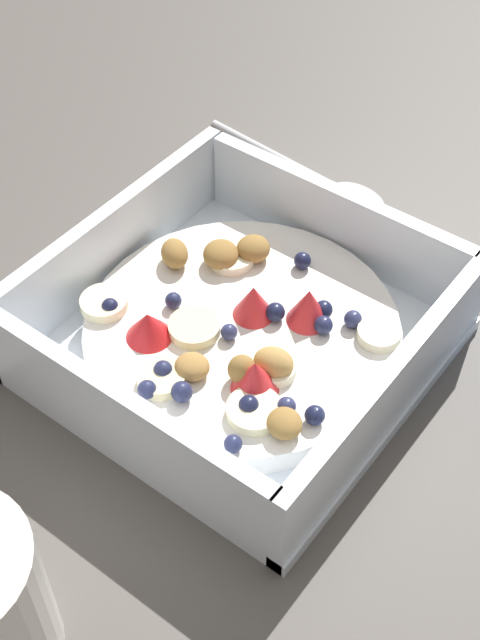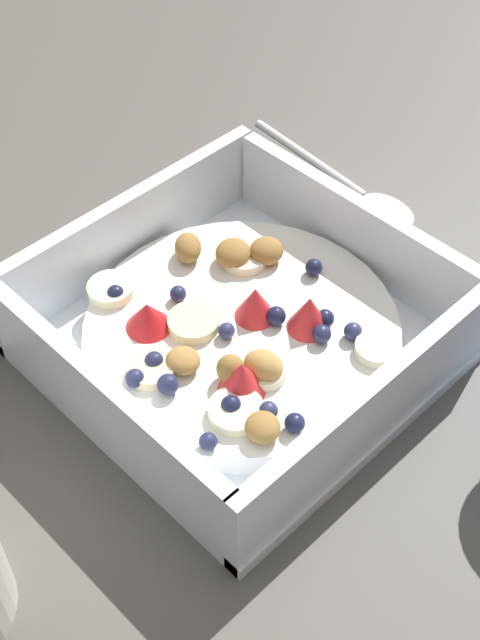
{
  "view_description": "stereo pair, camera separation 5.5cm",
  "coord_description": "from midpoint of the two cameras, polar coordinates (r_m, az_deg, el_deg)",
  "views": [
    {
      "loc": [
        0.28,
        0.22,
        0.43
      ],
      "look_at": [
        -0.01,
        -0.0,
        0.03
      ],
      "focal_mm": 49.46,
      "sensor_mm": 36.0,
      "label": 1
    },
    {
      "loc": [
        0.25,
        0.26,
        0.43
      ],
      "look_at": [
        -0.01,
        -0.0,
        0.03
      ],
      "focal_mm": 49.46,
      "sensor_mm": 36.0,
      "label": 2
    }
  ],
  "objects": [
    {
      "name": "ground_plane",
      "position": [
        0.56,
        1.94,
        -3.03
      ],
      "size": [
        2.4,
        2.4,
        0.0
      ],
      "primitive_type": "plane",
      "color": "#56514C"
    },
    {
      "name": "spoon",
      "position": [
        0.69,
        10.19,
        8.2
      ],
      "size": [
        0.04,
        0.17,
        0.01
      ],
      "color": "silver",
      "rests_on": "ground"
    },
    {
      "name": "fruit_bowl",
      "position": [
        0.55,
        2.79,
        -0.89
      ],
      "size": [
        0.22,
        0.22,
        0.07
      ],
      "color": "white",
      "rests_on": "ground"
    }
  ]
}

